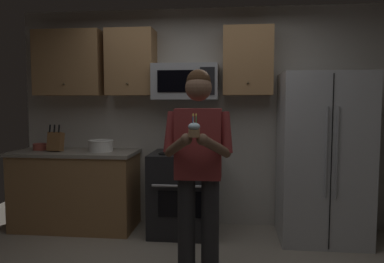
% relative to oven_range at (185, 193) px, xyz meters
% --- Properties ---
extents(wall_back, '(4.40, 0.10, 2.60)m').
position_rel_oven_range_xyz_m(wall_back, '(0.15, 0.39, 0.84)').
color(wall_back, beige).
rests_on(wall_back, ground).
extents(oven_range, '(0.76, 0.70, 0.93)m').
position_rel_oven_range_xyz_m(oven_range, '(0.00, 0.00, 0.00)').
color(oven_range, black).
rests_on(oven_range, ground).
extents(microwave, '(0.74, 0.41, 0.40)m').
position_rel_oven_range_xyz_m(microwave, '(0.00, 0.12, 1.26)').
color(microwave, '#9EA0A5').
extents(refrigerator, '(0.90, 0.75, 1.80)m').
position_rel_oven_range_xyz_m(refrigerator, '(1.50, -0.04, 0.44)').
color(refrigerator, '#B7BABF').
rests_on(refrigerator, ground).
extents(cabinet_row_upper, '(2.78, 0.36, 0.76)m').
position_rel_oven_range_xyz_m(cabinet_row_upper, '(-0.57, 0.17, 1.49)').
color(cabinet_row_upper, '#9E7247').
extents(counter_left, '(1.44, 0.66, 0.92)m').
position_rel_oven_range_xyz_m(counter_left, '(-1.30, 0.02, 0.00)').
color(counter_left, '#9E7247').
rests_on(counter_left, ground).
extents(knife_block, '(0.16, 0.15, 0.32)m').
position_rel_oven_range_xyz_m(knife_block, '(-1.51, -0.03, 0.57)').
color(knife_block, brown).
rests_on(knife_block, counter_left).
extents(bowl_large_white, '(0.29, 0.29, 0.13)m').
position_rel_oven_range_xyz_m(bowl_large_white, '(-0.98, 0.02, 0.53)').
color(bowl_large_white, white).
rests_on(bowl_large_white, counter_left).
extents(bowl_small_colored, '(0.17, 0.17, 0.08)m').
position_rel_oven_range_xyz_m(bowl_small_colored, '(-1.75, 0.05, 0.50)').
color(bowl_small_colored, '#B24C3F').
rests_on(bowl_small_colored, counter_left).
extents(person, '(0.60, 0.48, 1.76)m').
position_rel_oven_range_xyz_m(person, '(0.26, -1.09, 0.53)').
color(person, '#262628').
rests_on(person, ground).
extents(cupcake, '(0.09, 0.09, 0.17)m').
position_rel_oven_range_xyz_m(cupcake, '(0.26, -1.42, 0.83)').
color(cupcake, '#A87F56').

